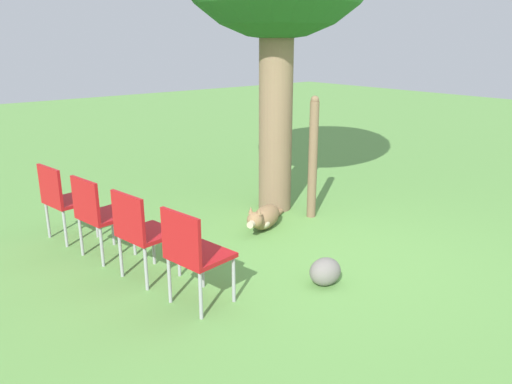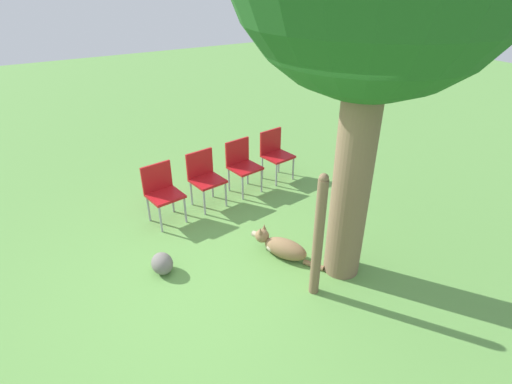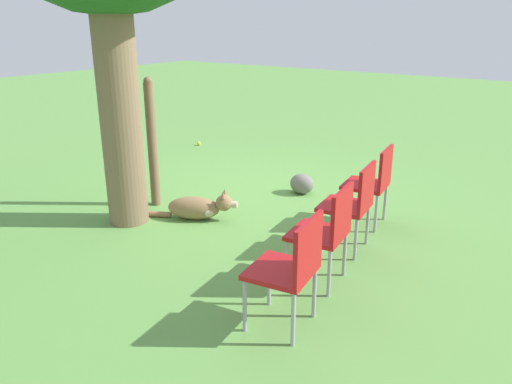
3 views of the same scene
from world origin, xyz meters
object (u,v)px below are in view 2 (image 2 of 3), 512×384
at_px(fence_post, 318,237).
at_px(red_chair_3, 275,151).
at_px(red_chair_0, 162,190).
at_px(red_chair_2, 242,163).
at_px(red_chair_1, 205,175).
at_px(dog, 281,247).

xyz_separation_m(fence_post, red_chair_3, (-2.58, 1.16, -0.25)).
bearing_deg(red_chair_0, red_chair_2, 90.08).
height_order(fence_post, red_chair_1, fence_post).
relative_size(red_chair_1, red_chair_2, 1.00).
height_order(red_chair_0, red_chair_3, same).
xyz_separation_m(red_chair_1, red_chair_2, (-0.10, 0.69, 0.00)).
bearing_deg(red_chair_3, fence_post, -32.72).
bearing_deg(dog, red_chair_3, -59.11).
relative_size(red_chair_0, red_chair_1, 1.00).
bearing_deg(red_chair_2, red_chair_0, -89.92).
distance_m(red_chair_0, red_chair_3, 2.10).
distance_m(red_chair_1, red_chair_3, 1.40).
relative_size(dog, red_chair_0, 1.09).
bearing_deg(red_chair_2, red_chair_1, -89.92).
distance_m(red_chair_0, red_chair_1, 0.70).
distance_m(fence_post, red_chair_1, 2.39).
relative_size(dog, red_chair_3, 1.09).
bearing_deg(red_chair_1, dog, 0.70).
relative_size(fence_post, red_chair_3, 1.76).
distance_m(red_chair_0, red_chair_2, 1.40).
bearing_deg(fence_post, dog, 176.40).
height_order(dog, fence_post, fence_post).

